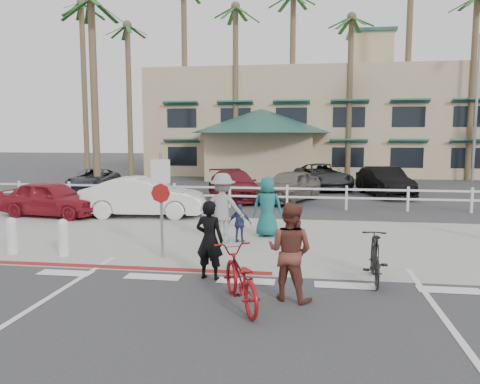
% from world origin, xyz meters
% --- Properties ---
extents(ground, '(140.00, 140.00, 0.00)m').
position_xyz_m(ground, '(0.00, 0.00, 0.00)').
color(ground, '#333335').
extents(bike_path, '(12.00, 16.00, 0.01)m').
position_xyz_m(bike_path, '(0.00, -2.00, 0.00)').
color(bike_path, '#333335').
rests_on(bike_path, ground).
extents(sidewalk_plaza, '(22.00, 7.00, 0.01)m').
position_xyz_m(sidewalk_plaza, '(0.00, 4.50, 0.01)').
color(sidewalk_plaza, gray).
rests_on(sidewalk_plaza, ground).
extents(cross_street, '(40.00, 5.00, 0.01)m').
position_xyz_m(cross_street, '(0.00, 8.50, 0.00)').
color(cross_street, '#333335').
rests_on(cross_street, ground).
extents(parking_lot, '(50.00, 16.00, 0.01)m').
position_xyz_m(parking_lot, '(0.00, 18.00, 0.00)').
color(parking_lot, '#333335').
rests_on(parking_lot, ground).
extents(curb_red, '(7.00, 0.25, 0.02)m').
position_xyz_m(curb_red, '(-3.00, 1.20, 0.01)').
color(curb_red, maroon).
rests_on(curb_red, ground).
extents(rail_fence, '(29.40, 0.16, 1.00)m').
position_xyz_m(rail_fence, '(0.50, 10.50, 0.50)').
color(rail_fence, silver).
rests_on(rail_fence, ground).
extents(building, '(28.00, 16.00, 11.30)m').
position_xyz_m(building, '(2.00, 31.00, 5.65)').
color(building, tan).
rests_on(building, ground).
extents(sign_post, '(0.50, 0.10, 2.90)m').
position_xyz_m(sign_post, '(-2.30, 2.20, 1.45)').
color(sign_post, gray).
rests_on(sign_post, ground).
extents(bollard_0, '(0.26, 0.26, 0.95)m').
position_xyz_m(bollard_0, '(-4.80, 2.00, 0.47)').
color(bollard_0, silver).
rests_on(bollard_0, ground).
extents(bollard_1, '(0.26, 0.26, 0.95)m').
position_xyz_m(bollard_1, '(-6.20, 2.00, 0.47)').
color(bollard_1, silver).
rests_on(bollard_1, ground).
extents(streetlight_1, '(0.60, 2.00, 9.50)m').
position_xyz_m(streetlight_1, '(12.00, 24.00, 4.75)').
color(streetlight_1, gray).
rests_on(streetlight_1, ground).
extents(palm_0, '(4.00, 4.00, 15.00)m').
position_xyz_m(palm_0, '(-16.00, 26.00, 7.50)').
color(palm_0, '#1F5220').
rests_on(palm_0, ground).
extents(palm_1, '(4.00, 4.00, 13.00)m').
position_xyz_m(palm_1, '(-12.00, 25.00, 6.50)').
color(palm_1, '#1F5220').
rests_on(palm_1, ground).
extents(palm_2, '(4.00, 4.00, 16.00)m').
position_xyz_m(palm_2, '(-8.00, 26.00, 8.00)').
color(palm_2, '#1F5220').
rests_on(palm_2, ground).
extents(palm_3, '(4.00, 4.00, 14.00)m').
position_xyz_m(palm_3, '(-4.00, 25.00, 7.00)').
color(palm_3, '#1F5220').
rests_on(palm_3, ground).
extents(palm_4, '(4.00, 4.00, 15.00)m').
position_xyz_m(palm_4, '(0.00, 26.00, 7.50)').
color(palm_4, '#1F5220').
rests_on(palm_4, ground).
extents(palm_5, '(4.00, 4.00, 13.00)m').
position_xyz_m(palm_5, '(4.00, 25.00, 6.50)').
color(palm_5, '#1F5220').
rests_on(palm_5, ground).
extents(palm_6, '(4.00, 4.00, 17.00)m').
position_xyz_m(palm_6, '(8.00, 26.00, 8.50)').
color(palm_6, '#1F5220').
rests_on(palm_6, ground).
extents(palm_7, '(4.00, 4.00, 14.00)m').
position_xyz_m(palm_7, '(12.00, 25.00, 7.00)').
color(palm_7, '#1F5220').
rests_on(palm_7, ground).
extents(palm_10, '(4.00, 4.00, 12.00)m').
position_xyz_m(palm_10, '(-10.00, 15.00, 6.00)').
color(palm_10, '#1F5220').
rests_on(palm_10, ground).
extents(bike_red, '(1.42, 2.07, 1.03)m').
position_xyz_m(bike_red, '(0.08, -0.79, 0.52)').
color(bike_red, maroon).
rests_on(bike_red, ground).
extents(rider_red, '(0.69, 0.53, 1.68)m').
position_xyz_m(rider_red, '(-0.78, 0.68, 0.84)').
color(rider_red, black).
rests_on(rider_red, ground).
extents(bike_black, '(0.58, 1.76, 1.04)m').
position_xyz_m(bike_black, '(2.63, 0.97, 0.52)').
color(bike_black, black).
rests_on(bike_black, ground).
extents(rider_black, '(1.07, 0.96, 1.81)m').
position_xyz_m(rider_black, '(0.93, -0.32, 0.91)').
color(rider_black, brown).
rests_on(rider_black, ground).
extents(pedestrian_a, '(1.31, 0.80, 1.97)m').
position_xyz_m(pedestrian_a, '(-1.12, 4.07, 0.99)').
color(pedestrian_a, gray).
rests_on(pedestrian_a, ground).
extents(pedestrian_child, '(0.67, 0.33, 1.11)m').
position_xyz_m(pedestrian_child, '(-0.64, 4.13, 0.55)').
color(pedestrian_child, navy).
rests_on(pedestrian_child, ground).
extents(pedestrian_b, '(0.88, 0.57, 1.80)m').
position_xyz_m(pedestrian_b, '(0.05, 5.05, 0.90)').
color(pedestrian_b, '#185D5E').
rests_on(pedestrian_b, ground).
extents(car_white_sedan, '(4.61, 1.97, 1.48)m').
position_xyz_m(car_white_sedan, '(-4.79, 7.83, 0.74)').
color(car_white_sedan, silver).
rests_on(car_white_sedan, ground).
extents(car_red_compact, '(4.12, 2.14, 1.34)m').
position_xyz_m(car_red_compact, '(-8.26, 7.44, 0.67)').
color(car_red_compact, maroon).
rests_on(car_red_compact, ground).
extents(lot_car_0, '(2.49, 4.53, 1.20)m').
position_xyz_m(lot_car_0, '(-10.43, 15.46, 0.60)').
color(lot_car_0, '#272A31').
rests_on(lot_car_0, ground).
extents(lot_car_1, '(3.52, 5.09, 1.37)m').
position_xyz_m(lot_car_1, '(-2.21, 12.97, 0.68)').
color(lot_car_1, maroon).
rests_on(lot_car_1, ground).
extents(lot_car_2, '(3.25, 4.57, 1.44)m').
position_xyz_m(lot_car_2, '(0.41, 12.68, 0.72)').
color(lot_car_2, '#696259').
rests_on(lot_car_2, ground).
extents(lot_car_3, '(2.48, 4.69, 1.47)m').
position_xyz_m(lot_car_3, '(5.02, 15.26, 0.74)').
color(lot_car_3, black).
rests_on(lot_car_3, ground).
extents(lot_car_5, '(3.67, 5.60, 1.43)m').
position_xyz_m(lot_car_5, '(2.04, 18.10, 0.72)').
color(lot_car_5, '#2A2C30').
rests_on(lot_car_5, ground).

